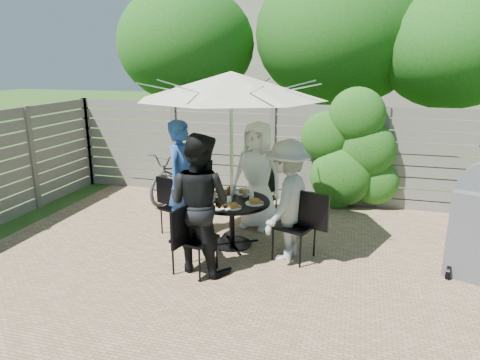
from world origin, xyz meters
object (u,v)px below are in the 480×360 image
(plate_right, at_px, (255,202))
(patio_table, at_px, (232,214))
(person_right, at_px, (287,201))
(plate_left, at_px, (210,195))
(chair_left, at_px, (178,217))
(plate_extra, at_px, (233,206))
(glass_right, at_px, (252,196))
(chair_back, at_px, (261,208))
(plate_back, at_px, (244,192))
(plate_front, at_px, (219,206))
(glass_back, at_px, (234,189))
(glass_left, at_px, (212,195))
(bicycle, at_px, (178,174))
(syrup_jug, at_px, (230,193))
(person_front, at_px, (199,204))
(glass_front, at_px, (229,201))
(umbrella, at_px, (231,85))
(chair_right, at_px, (295,239))
(person_left, at_px, (183,179))
(person_back, at_px, (257,176))
(coffee_cup, at_px, (245,193))

(plate_right, bearing_deg, patio_table, 167.47)
(person_right, height_order, plate_left, person_right)
(patio_table, bearing_deg, plate_left, 167.47)
(chair_left, relative_size, person_right, 0.53)
(plate_extra, height_order, glass_right, glass_right)
(chair_back, xyz_separation_m, plate_back, (-0.13, -0.59, 0.45))
(plate_front, xyz_separation_m, glass_back, (0.03, 0.63, 0.05))
(glass_left, bearing_deg, plate_left, 121.21)
(plate_extra, bearing_deg, plate_front, -174.10)
(bicycle, bearing_deg, syrup_jug, -40.35)
(person_front, relative_size, glass_front, 12.69)
(syrup_jug, bearing_deg, chair_back, 73.61)
(chair_back, distance_m, glass_front, 1.32)
(chair_back, bearing_deg, glass_right, 23.44)
(plate_back, xyz_separation_m, glass_front, (-0.03, -0.63, 0.05))
(umbrella, distance_m, person_right, 1.69)
(plate_extra, relative_size, glass_right, 1.71)
(chair_left, relative_size, glass_front, 6.17)
(plate_extra, distance_m, glass_left, 0.48)
(patio_table, bearing_deg, plate_front, -102.53)
(umbrella, distance_m, plate_right, 1.60)
(umbrella, relative_size, chair_right, 3.07)
(patio_table, xyz_separation_m, glass_back, (-0.05, 0.28, 0.28))
(person_left, xyz_separation_m, person_right, (1.62, -0.36, -0.07))
(person_back, height_order, plate_back, person_back)
(plate_left, xyz_separation_m, glass_left, (0.08, -0.12, 0.05))
(chair_back, xyz_separation_m, glass_right, (0.07, -0.90, 0.49))
(chair_back, relative_size, glass_right, 6.45)
(plate_back, height_order, glass_left, glass_left)
(umbrella, xyz_separation_m, person_front, (-0.18, -0.81, -1.40))
(plate_front, xyz_separation_m, coffee_cup, (0.22, 0.54, 0.04))
(patio_table, distance_m, glass_back, 0.40)
(person_right, distance_m, plate_right, 0.48)
(plate_right, xyz_separation_m, glass_front, (-0.31, -0.20, 0.05))
(plate_back, relative_size, glass_back, 1.86)
(patio_table, xyz_separation_m, chair_right, (0.94, -0.21, -0.19))
(glass_back, bearing_deg, plate_back, 31.21)
(patio_table, bearing_deg, glass_left, -170.53)
(plate_extra, distance_m, glass_right, 0.42)
(plate_extra, bearing_deg, person_front, -121.29)
(patio_table, relative_size, umbrella, 0.42)
(chair_left, height_order, plate_extra, chair_left)
(bicycle, bearing_deg, chair_left, -58.67)
(umbrella, distance_m, plate_left, 1.60)
(umbrella, xyz_separation_m, chair_back, (0.21, 0.94, -2.01))
(chair_right, distance_m, plate_front, 1.11)
(person_right, height_order, glass_right, person_right)
(person_left, bearing_deg, plate_left, -90.00)
(person_left, height_order, coffee_cup, person_left)
(chair_back, xyz_separation_m, plate_extra, (-0.10, -1.27, 0.45))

